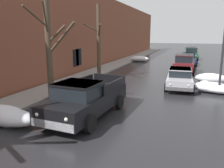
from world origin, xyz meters
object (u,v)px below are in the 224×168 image
suv_green_queued_behind_truck (191,53)px  sedan_darkblue_parked_far_down_block (189,59)px  pickup_truck_black_approaching_near_lane (86,98)px  bare_tree_mid_block (99,41)px  suv_maroon_parked_kerbside_mid (184,63)px  bare_tree_second_along_sidewalk (50,49)px  street_lamp_post (224,43)px  sedan_silver_parked_kerbside_close (180,78)px

suv_green_queued_behind_truck → sedan_darkblue_parked_far_down_block: bearing=-91.5°
sedan_darkblue_parked_far_down_block → suv_green_queued_behind_truck: size_ratio=1.03×
pickup_truck_black_approaching_near_lane → bare_tree_mid_block: bearing=109.3°
suv_maroon_parked_kerbside_mid → sedan_darkblue_parked_far_down_block: 6.47m
bare_tree_second_along_sidewalk → pickup_truck_black_approaching_near_lane: (3.04, -1.78, -2.05)m
sedan_darkblue_parked_far_down_block → suv_maroon_parked_kerbside_mid: bearing=-92.1°
suv_green_queued_behind_truck → street_lamp_post: street_lamp_post is taller
sedan_darkblue_parked_far_down_block → suv_green_queued_behind_truck: bearing=88.5°
pickup_truck_black_approaching_near_lane → street_lamp_post: street_lamp_post is taller
bare_tree_second_along_sidewalk → suv_green_queued_behind_truck: bearing=74.2°
suv_maroon_parked_kerbside_mid → suv_green_queued_behind_truck: size_ratio=0.99×
bare_tree_mid_block → street_lamp_post: 9.61m
bare_tree_second_along_sidewalk → suv_maroon_parked_kerbside_mid: (6.78, 12.62, -1.95)m
suv_maroon_parked_kerbside_mid → bare_tree_second_along_sidewalk: bearing=-118.2°
suv_maroon_parked_kerbside_mid → street_lamp_post: street_lamp_post is taller
bare_tree_second_along_sidewalk → sedan_darkblue_parked_far_down_block: size_ratio=1.22×
bare_tree_mid_block → sedan_darkblue_parked_far_down_block: bare_tree_mid_block is taller
bare_tree_second_along_sidewalk → pickup_truck_black_approaching_near_lane: bearing=-30.4°
suv_maroon_parked_kerbside_mid → sedan_darkblue_parked_far_down_block: size_ratio=0.96×
pickup_truck_black_approaching_near_lane → sedan_silver_parked_kerbside_close: pickup_truck_black_approaching_near_lane is taller
bare_tree_second_along_sidewalk → bare_tree_mid_block: bearing=90.6°
bare_tree_mid_block → sedan_darkblue_parked_far_down_block: bearing=59.4°
bare_tree_second_along_sidewalk → sedan_darkblue_parked_far_down_block: (7.02, 19.09, -2.18)m
pickup_truck_black_approaching_near_lane → suv_green_queued_behind_truck: bearing=81.3°
bare_tree_second_along_sidewalk → sedan_silver_parked_kerbside_close: 9.04m
bare_tree_second_along_sidewalk → street_lamp_post: (9.26, 4.82, 0.28)m
pickup_truck_black_approaching_near_lane → sedan_darkblue_parked_far_down_block: pickup_truck_black_approaching_near_lane is taller
sedan_silver_parked_kerbside_close → street_lamp_post: (2.49, -0.77, 2.47)m
bare_tree_second_along_sidewalk → suv_green_queued_behind_truck: size_ratio=1.26×
bare_tree_mid_block → pickup_truck_black_approaching_near_lane: 9.70m
suv_maroon_parked_kerbside_mid → street_lamp_post: bearing=-72.4°
bare_tree_mid_block → pickup_truck_black_approaching_near_lane: bearing=-70.7°
bare_tree_second_along_sidewalk → sedan_silver_parked_kerbside_close: bare_tree_second_along_sidewalk is taller
suv_green_queued_behind_truck → street_lamp_post: 20.86m
bare_tree_mid_block → sedan_darkblue_parked_far_down_block: size_ratio=1.37×
pickup_truck_black_approaching_near_lane → sedan_silver_parked_kerbside_close: bearing=63.1°
bare_tree_mid_block → sedan_silver_parked_kerbside_close: (6.85, -1.52, -2.44)m
suv_maroon_parked_kerbside_mid → pickup_truck_black_approaching_near_lane: bearing=-104.6°
suv_maroon_parked_kerbside_mid → street_lamp_post: (2.48, -7.81, 2.23)m
suv_maroon_parked_kerbside_mid → suv_green_queued_behind_truck: same height
sedan_silver_parked_kerbside_close → sedan_darkblue_parked_far_down_block: bearing=88.9°
sedan_darkblue_parked_far_down_block → suv_green_queued_behind_truck: 6.38m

